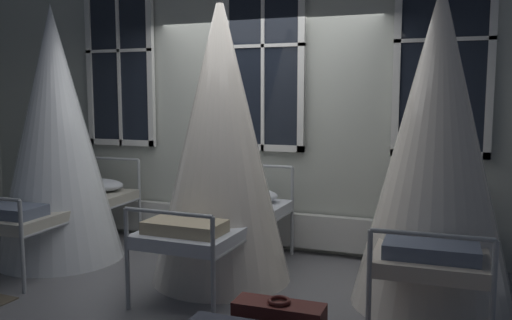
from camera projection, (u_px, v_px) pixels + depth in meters
name	position (u px, v px, depth m)	size (l,w,h in m)	color
ground	(220.00, 281.00, 4.91)	(20.28, 20.28, 0.00)	slate
back_wall_with_windows	(267.00, 88.00, 5.85)	(7.73, 0.10, 3.55)	#B2B7AD
window_bank	(263.00, 142.00, 5.81)	(4.56, 0.10, 2.90)	black
cot_first	(56.00, 138.00, 5.46)	(1.28, 1.92, 2.60)	#9EA3A8
cot_second	(221.00, 141.00, 4.85)	(1.28, 1.92, 2.64)	#9EA3A8
cot_third	(436.00, 151.00, 4.22)	(1.28, 1.92, 2.59)	#9EA3A8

